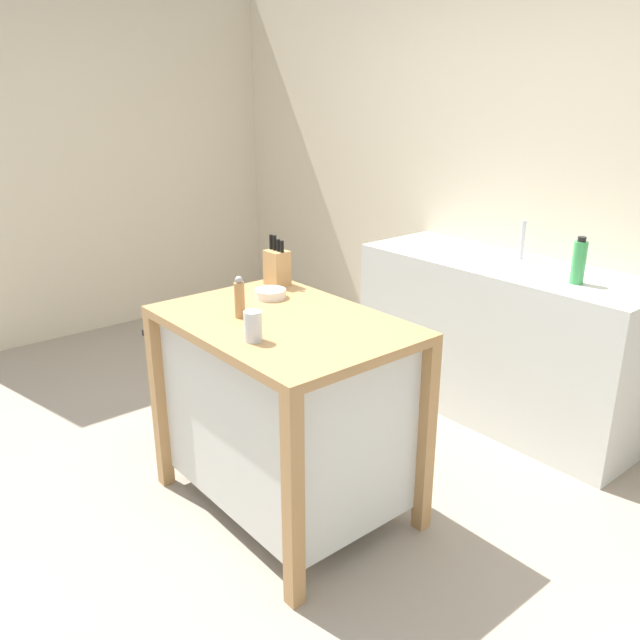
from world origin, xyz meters
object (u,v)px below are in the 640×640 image
at_px(trash_bin, 187,389).
at_px(kitchen_island, 285,405).
at_px(sink_faucet, 522,240).
at_px(bowl_ceramic_small, 270,293).
at_px(knife_block, 277,267).
at_px(pepper_grinder, 240,298).
at_px(drinking_cup, 253,326).
at_px(bottle_dish_soap, 579,262).

bearing_deg(trash_bin, kitchen_island, 4.93).
bearing_deg(sink_faucet, bowl_ceramic_small, -101.54).
distance_m(knife_block, bowl_ceramic_small, 0.22).
height_order(knife_block, pepper_grinder, knife_block).
distance_m(drinking_cup, sink_faucet, 1.89).
distance_m(bowl_ceramic_small, sink_faucet, 1.55).
bearing_deg(bottle_dish_soap, kitchen_island, -109.03).
distance_m(knife_block, trash_bin, 0.84).
xyz_separation_m(kitchen_island, trash_bin, (-0.78, -0.07, -0.19)).
bearing_deg(sink_faucet, kitchen_island, -91.34).
relative_size(knife_block, pepper_grinder, 1.35).
relative_size(bowl_ceramic_small, pepper_grinder, 0.80).
height_order(kitchen_island, knife_block, knife_block).
distance_m(kitchen_island, pepper_grinder, 0.52).
bearing_deg(bowl_ceramic_small, drinking_cup, -42.63).
relative_size(bowl_ceramic_small, trash_bin, 0.23).
xyz_separation_m(bowl_ceramic_small, pepper_grinder, (0.14, -0.25, 0.06)).
bearing_deg(bowl_ceramic_small, knife_block, 135.05).
xyz_separation_m(pepper_grinder, trash_bin, (-0.65, 0.06, -0.67)).
height_order(bowl_ceramic_small, trash_bin, bowl_ceramic_small).
relative_size(kitchen_island, trash_bin, 1.72).
height_order(kitchen_island, sink_faucet, sink_faucet).
bearing_deg(sink_faucet, pepper_grinder, -95.57).
xyz_separation_m(kitchen_island, bottle_dish_soap, (0.50, 1.44, 0.50)).
distance_m(knife_block, pepper_grinder, 0.49).
bearing_deg(pepper_grinder, knife_block, 125.33).
distance_m(trash_bin, bottle_dish_soap, 2.09).
bearing_deg(knife_block, sink_faucet, 71.49).
bearing_deg(trash_bin, knife_block, 43.94).
distance_m(sink_faucet, bottle_dish_soap, 0.50).
distance_m(kitchen_island, trash_bin, 0.81).
relative_size(drinking_cup, pepper_grinder, 0.66).
distance_m(bowl_ceramic_small, drinking_cup, 0.54).
xyz_separation_m(kitchen_island, drinking_cup, (0.12, -0.23, 0.46)).
bearing_deg(drinking_cup, kitchen_island, 117.91).
height_order(bowl_ceramic_small, sink_faucet, sink_faucet).
bearing_deg(drinking_cup, bottle_dish_soap, 77.42).
distance_m(bowl_ceramic_small, trash_bin, 0.82).
bearing_deg(kitchen_island, knife_block, 146.41).
xyz_separation_m(trash_bin, bottle_dish_soap, (1.28, 1.51, 0.69)).
xyz_separation_m(bowl_ceramic_small, drinking_cup, (0.40, -0.36, 0.04)).
bearing_deg(drinking_cup, sink_faucet, 92.58).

